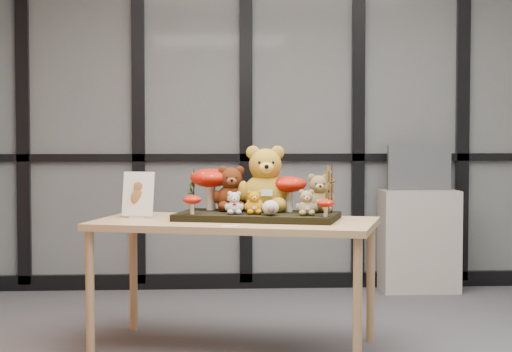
{
  "coord_description": "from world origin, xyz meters",
  "views": [
    {
      "loc": [
        -0.82,
        -4.89,
        1.29
      ],
      "look_at": [
        -0.5,
        0.4,
        1.01
      ],
      "focal_mm": 65.0,
      "sensor_mm": 36.0,
      "label": 1
    }
  ],
  "objects": [
    {
      "name": "bear_white_bow",
      "position": [
        -0.62,
        0.39,
        0.86
      ],
      "size": [
        0.13,
        0.13,
        0.14
      ],
      "primitive_type": null,
      "rotation": [
        0.0,
        0.0,
        -0.28
      ],
      "color": "silver",
      "rests_on": "diorama_tray"
    },
    {
      "name": "cabinet",
      "position": [
        0.9,
        2.26,
        0.4
      ],
      "size": [
        0.6,
        0.35,
        0.8
      ],
      "primitive_type": "cube",
      "color": "#A59F94",
      "rests_on": "floor"
    },
    {
      "name": "sprig_green_mid_left",
      "position": [
        -0.66,
        0.69,
        0.92
      ],
      "size": [
        0.05,
        0.05,
        0.26
      ],
      "primitive_type": null,
      "color": "#19320B",
      "rests_on": "diorama_tray"
    },
    {
      "name": "sprig_green_centre",
      "position": [
        -0.5,
        0.66,
        0.9
      ],
      "size": [
        0.05,
        0.05,
        0.21
      ],
      "primitive_type": null,
      "color": "#19320B",
      "rests_on": "diorama_tray"
    },
    {
      "name": "label_card",
      "position": [
        -0.66,
        0.12,
        0.75
      ],
      "size": [
        0.09,
        0.03,
        0.0
      ],
      "primitive_type": "cube",
      "color": "white",
      "rests_on": "display_table"
    },
    {
      "name": "display_table",
      "position": [
        -0.62,
        0.44,
        0.69
      ],
      "size": [
        1.76,
        1.22,
        0.75
      ],
      "rotation": [
        0.0,
        0.0,
        -0.28
      ],
      "color": "tan",
      "rests_on": "floor"
    },
    {
      "name": "diorama_tray",
      "position": [
        -0.48,
        0.46,
        0.77
      ],
      "size": [
        1.01,
        0.7,
        0.04
      ],
      "primitive_type": "cube",
      "rotation": [
        0.0,
        0.0,
        -0.28
      ],
      "color": "black",
      "rests_on": "display_table"
    },
    {
      "name": "monitor",
      "position": [
        0.9,
        2.27,
        0.97
      ],
      "size": [
        0.5,
        0.05,
        0.35
      ],
      "color": "#505458",
      "rests_on": "cabinet"
    },
    {
      "name": "bear_pooh_yellow",
      "position": [
        -0.43,
        0.57,
        1.01
      ],
      "size": [
        0.4,
        0.37,
        0.43
      ],
      "primitive_type": null,
      "rotation": [
        0.0,
        0.0,
        -0.28
      ],
      "color": "#AB8220",
      "rests_on": "diorama_tray"
    },
    {
      "name": "mushroom_front_left",
      "position": [
        -0.86,
        0.4,
        0.85
      ],
      "size": [
        0.11,
        0.11,
        0.12
      ],
      "primitive_type": null,
      "color": "#9F1105",
      "rests_on": "diorama_tray"
    },
    {
      "name": "sign_holder",
      "position": [
        -1.18,
        0.62,
        0.88
      ],
      "size": [
        0.2,
        0.11,
        0.27
      ],
      "rotation": [
        0.0,
        0.0,
        -0.29
      ],
      "color": "silver",
      "rests_on": "display_table"
    },
    {
      "name": "sprig_dry_far_right",
      "position": [
        -0.05,
        0.44,
        0.94
      ],
      "size": [
        0.05,
        0.05,
        0.29
      ],
      "primitive_type": null,
      "color": "brown",
      "rests_on": "diorama_tray"
    },
    {
      "name": "glass_partition",
      "position": [
        -0.0,
        2.47,
        1.42
      ],
      "size": [
        4.9,
        0.06,
        2.78
      ],
      "color": "#2D383F",
      "rests_on": "floor"
    },
    {
      "name": "bear_beige_small",
      "position": [
        -0.22,
        0.29,
        0.87
      ],
      "size": [
        0.15,
        0.14,
        0.16
      ],
      "primitive_type": null,
      "rotation": [
        0.0,
        0.0,
        -0.28
      ],
      "color": "#978252",
      "rests_on": "diorama_tray"
    },
    {
      "name": "mushroom_back_left",
      "position": [
        -0.75,
        0.67,
        0.93
      ],
      "size": [
        0.25,
        0.25,
        0.28
      ],
      "primitive_type": null,
      "color": "#9F1105",
      "rests_on": "diorama_tray"
    },
    {
      "name": "sprig_green_far_left",
      "position": [
        -0.85,
        0.7,
        0.91
      ],
      "size": [
        0.05,
        0.05,
        0.24
      ],
      "primitive_type": null,
      "color": "#19320B",
      "rests_on": "diorama_tray"
    },
    {
      "name": "mushroom_front_right",
      "position": [
        -0.12,
        0.21,
        0.85
      ],
      "size": [
        0.1,
        0.1,
        0.11
      ],
      "primitive_type": null,
      "color": "#9F1105",
      "rests_on": "diorama_tray"
    },
    {
      "name": "bear_brown_medium",
      "position": [
        -0.63,
        0.61,
        0.94
      ],
      "size": [
        0.27,
        0.26,
        0.29
      ],
      "primitive_type": null,
      "rotation": [
        0.0,
        0.0,
        -0.28
      ],
      "color": "#491D0A",
      "rests_on": "diorama_tray"
    },
    {
      "name": "bear_tan_back",
      "position": [
        -0.12,
        0.48,
        0.92
      ],
      "size": [
        0.23,
        0.22,
        0.25
      ],
      "primitive_type": null,
      "rotation": [
        0.0,
        0.0,
        -0.28
      ],
      "color": "olive",
      "rests_on": "diorama_tray"
    },
    {
      "name": "sprig_dry_mid_right",
      "position": [
        -0.08,
        0.33,
        0.92
      ],
      "size": [
        0.05,
        0.05,
        0.25
      ],
      "primitive_type": null,
      "color": "brown",
      "rests_on": "diorama_tray"
    },
    {
      "name": "bear_small_yellow",
      "position": [
        -0.51,
        0.38,
        0.87
      ],
      "size": [
        0.14,
        0.13,
        0.15
      ],
      "primitive_type": null,
      "rotation": [
        0.0,
        0.0,
        -0.28
      ],
      "color": "#C27C0A",
      "rests_on": "diorama_tray"
    },
    {
      "name": "room_shell",
      "position": [
        0.0,
        0.0,
        1.68
      ],
      "size": [
        5.0,
        5.0,
        5.0
      ],
      "color": "#B7B4AD",
      "rests_on": "floor"
    },
    {
      "name": "mushroom_back_right",
      "position": [
        -0.29,
        0.54,
        0.91
      ],
      "size": [
        0.21,
        0.21,
        0.23
      ],
      "primitive_type": null,
      "color": "#9F1105",
      "rests_on": "diorama_tray"
    },
    {
      "name": "plush_cream_hedgehog",
      "position": [
        -0.42,
        0.3,
        0.84
      ],
      "size": [
        0.09,
        0.08,
        0.1
      ],
      "primitive_type": null,
      "rotation": [
        0.0,
        0.0,
        -0.28
      ],
      "color": "beige",
      "rests_on": "diorama_tray"
    }
  ]
}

